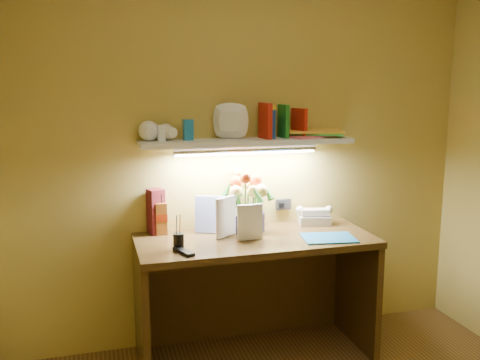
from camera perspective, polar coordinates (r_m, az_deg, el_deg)
name	(u,v)px	position (r m, az deg, el deg)	size (l,w,h in m)	color
desk	(255,297)	(3.30, 1.63, -12.39)	(1.40, 0.60, 0.75)	#3A270F
flower_bouquet	(247,199)	(3.28, 0.74, -2.07)	(0.25, 0.25, 0.39)	#0F0C3A
telephone	(314,215)	(3.49, 7.92, -3.72)	(0.20, 0.15, 0.12)	beige
desk_clock	(318,216)	(3.56, 8.27, -3.84)	(0.07, 0.04, 0.07)	silver
whisky_bottle	(161,214)	(3.25, -8.42, -3.63)	(0.07, 0.07, 0.25)	#AE611F
whisky_box	(156,211)	(3.26, -8.96, -3.33)	(0.09, 0.09, 0.27)	#581317
pen_cup	(178,236)	(2.97, -6.58, -5.92)	(0.06, 0.06, 0.15)	black
art_card	(214,214)	(3.26, -2.82, -3.69)	(0.22, 0.04, 0.22)	silver
tv_remote	(184,251)	(2.91, -6.04, -7.59)	(0.04, 0.16, 0.02)	black
blue_folder	(329,238)	(3.19, 9.42, -6.12)	(0.30, 0.22, 0.01)	#1970B5
desk_book_a	(216,220)	(3.10, -2.53, -4.24)	(0.18, 0.02, 0.24)	white
desk_book_b	(237,223)	(3.08, -0.29, -4.63)	(0.15, 0.02, 0.21)	white
wall_shelf	(250,136)	(3.25, 1.03, 4.76)	(1.33, 0.36, 0.25)	white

